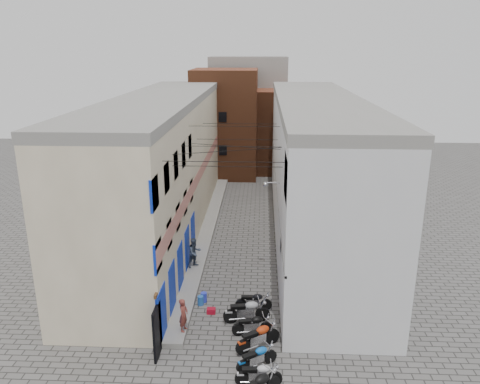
% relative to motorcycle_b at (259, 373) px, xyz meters
% --- Properties ---
extents(ground, '(90.00, 90.00, 0.00)m').
position_rel_motorcycle_b_xyz_m(ground, '(-1.55, 1.96, -0.51)').
color(ground, '#585653').
rests_on(ground, ground).
extents(plinth, '(0.90, 26.00, 0.25)m').
position_rel_motorcycle_b_xyz_m(plinth, '(-3.60, 14.96, -0.39)').
color(plinth, gray).
rests_on(plinth, ground).
extents(building_left, '(5.10, 27.00, 9.00)m').
position_rel_motorcycle_b_xyz_m(building_left, '(-6.53, 14.91, 3.99)').
color(building_left, '#C1B292').
rests_on(building_left, ground).
extents(building_right, '(5.94, 26.00, 9.00)m').
position_rel_motorcycle_b_xyz_m(building_right, '(3.45, 14.96, 3.99)').
color(building_right, silver).
rests_on(building_right, ground).
extents(building_far_brick_left, '(6.00, 6.00, 10.00)m').
position_rel_motorcycle_b_xyz_m(building_far_brick_left, '(-3.55, 29.96, 4.49)').
color(building_far_brick_left, brown).
rests_on(building_far_brick_left, ground).
extents(building_far_brick_right, '(5.00, 6.00, 8.00)m').
position_rel_motorcycle_b_xyz_m(building_far_brick_right, '(1.45, 31.96, 3.49)').
color(building_far_brick_right, brown).
rests_on(building_far_brick_right, ground).
extents(building_far_concrete, '(8.00, 5.00, 11.00)m').
position_rel_motorcycle_b_xyz_m(building_far_concrete, '(-1.55, 35.96, 4.99)').
color(building_far_concrete, gray).
rests_on(building_far_concrete, ground).
extents(far_shopfront, '(2.00, 0.30, 2.40)m').
position_rel_motorcycle_b_xyz_m(far_shopfront, '(-1.55, 27.16, 0.69)').
color(far_shopfront, black).
rests_on(far_shopfront, ground).
extents(overhead_wires, '(5.80, 13.02, 1.32)m').
position_rel_motorcycle_b_xyz_m(overhead_wires, '(-1.55, 9.61, 6.61)').
color(overhead_wires, black).
rests_on(overhead_wires, ground).
extents(motorcycle_b, '(1.80, 0.66, 1.02)m').
position_rel_motorcycle_b_xyz_m(motorcycle_b, '(0.00, 0.00, 0.00)').
color(motorcycle_b, silver).
rests_on(motorcycle_b, ground).
extents(motorcycle_c, '(1.81, 1.42, 1.03)m').
position_rel_motorcycle_b_xyz_m(motorcycle_c, '(-0.08, 0.96, 0.01)').
color(motorcycle_c, '#0C59B9').
rests_on(motorcycle_c, ground).
extents(motorcycle_d, '(2.11, 1.70, 1.21)m').
position_rel_motorcycle_b_xyz_m(motorcycle_d, '(-0.05, 2.17, 0.09)').
color(motorcycle_d, '#AF2F0C').
rests_on(motorcycle_d, ground).
extents(motorcycle_e, '(1.87, 0.86, 1.04)m').
position_rel_motorcycle_b_xyz_m(motorcycle_e, '(-0.30, 3.16, 0.01)').
color(motorcycle_e, black).
rests_on(motorcycle_e, ground).
extents(motorcycle_f, '(2.22, 1.01, 1.24)m').
position_rel_motorcycle_b_xyz_m(motorcycle_f, '(-0.59, 4.12, 0.11)').
color(motorcycle_f, '#9A9B9F').
rests_on(motorcycle_f, ground).
extents(motorcycle_g, '(1.75, 0.60, 1.00)m').
position_rel_motorcycle_b_xyz_m(motorcycle_g, '(-0.29, 5.17, -0.01)').
color(motorcycle_g, black).
rests_on(motorcycle_g, ground).
extents(person_a, '(0.47, 0.61, 1.49)m').
position_rel_motorcycle_b_xyz_m(person_a, '(-3.25, 2.96, 0.49)').
color(person_a, brown).
rests_on(person_a, plinth).
extents(person_b, '(1.02, 1.02, 1.67)m').
position_rel_motorcycle_b_xyz_m(person_b, '(-3.64, 9.11, 0.57)').
color(person_b, '#3A4557').
rests_on(person_b, plinth).
extents(water_jug_near, '(0.31, 0.31, 0.46)m').
position_rel_motorcycle_b_xyz_m(water_jug_near, '(-2.86, 5.48, -0.28)').
color(water_jug_near, blue).
rests_on(water_jug_near, ground).
extents(water_jug_far, '(0.36, 0.36, 0.48)m').
position_rel_motorcycle_b_xyz_m(water_jug_far, '(-2.74, 5.78, -0.27)').
color(water_jug_far, blue).
rests_on(water_jug_far, ground).
extents(red_crate, '(0.40, 0.30, 0.25)m').
position_rel_motorcycle_b_xyz_m(red_crate, '(-2.27, 4.76, -0.39)').
color(red_crate, '#A00B1F').
rests_on(red_crate, ground).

